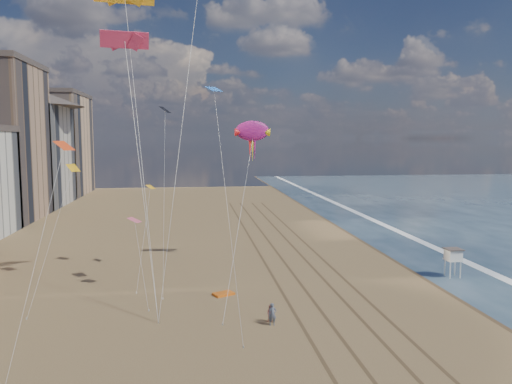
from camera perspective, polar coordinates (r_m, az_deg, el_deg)
wet_sand at (r=71.82m, az=16.55°, el=-6.12°), size 260.00×260.00×0.00m
foam at (r=73.60m, az=19.56°, el=-5.92°), size 260.00×260.00×0.00m
tracks at (r=57.45m, az=5.37°, el=-8.95°), size 7.68×120.00×0.01m
lifeguard_stand at (r=58.20m, az=21.61°, el=-6.72°), size 1.73×1.73×3.13m
grounded_kite at (r=48.85m, az=-3.73°, el=-11.54°), size 2.25×1.94×0.22m
show_kite at (r=59.35m, az=-0.42°, el=6.95°), size 4.57×10.61×25.61m
kite_flyer_a at (r=41.15m, az=1.89°, el=-13.80°), size 0.68×0.47×1.81m
kite_flyer_b at (r=41.77m, az=1.69°, el=-13.74°), size 0.86×0.77×1.45m
small_kites at (r=49.05m, az=-13.51°, el=4.90°), size 16.02×20.65×12.87m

